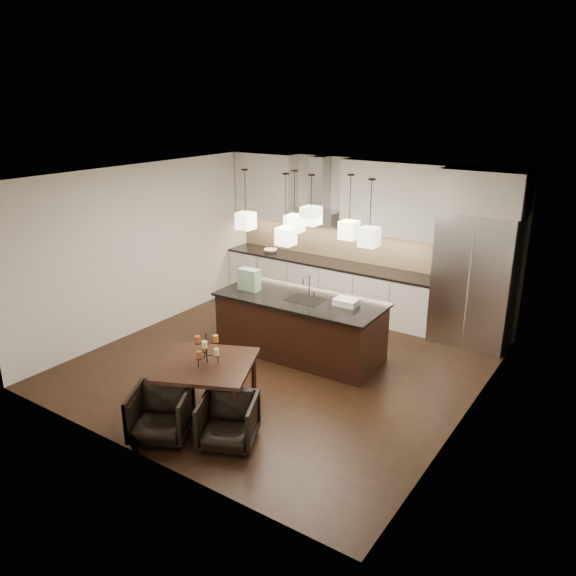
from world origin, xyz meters
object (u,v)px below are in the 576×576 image
Objects in this scene: armchair_left at (161,414)px; refrigerator at (475,280)px; dining_table at (208,387)px; armchair_right at (228,421)px; island_body at (300,327)px.

refrigerator is at bearing 36.90° from armchair_left.
dining_table is at bearing 56.82° from armchair_left.
island_body is at bearing 79.01° from armchair_right.
dining_table is 0.77m from armchair_left.
armchair_left is 0.81m from armchair_right.
island_body reaches higher than armchair_right.
island_body is at bearing -136.97° from refrigerator.
armchair_right is at bearing -56.59° from dining_table.
refrigerator is 3.16× the size of armchair_left.
island_body is at bearing 64.30° from dining_table.
refrigerator is at bearing 46.93° from armchair_right.
refrigerator reaches higher than island_body.
refrigerator is 4.70m from armchair_right.
refrigerator reaches higher than armchair_right.
island_body is (-2.05, -1.92, -0.63)m from refrigerator.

